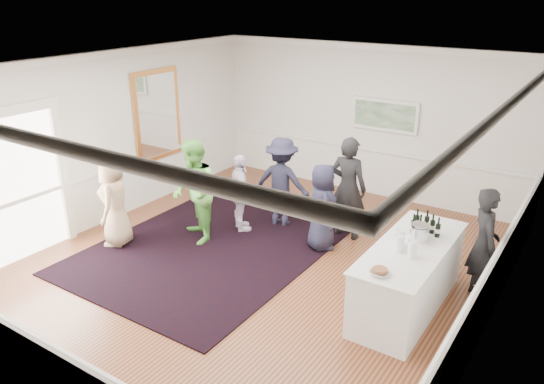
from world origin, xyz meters
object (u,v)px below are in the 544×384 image
Objects in this scene: serving_table at (409,277)px; guest_dark_b at (348,188)px; guest_green at (194,192)px; guest_navy at (322,207)px; guest_tan at (114,201)px; nut_bowl at (380,272)px; ice_bucket at (420,233)px; guest_lilac at (240,193)px; guest_dark_a at (282,182)px; bartender at (484,245)px.

serving_table is 1.28× the size of guest_dark_b.
guest_dark_b reaches higher than serving_table.
guest_navy is at bearing 62.14° from guest_green.
nut_bowl is (4.89, -0.07, 0.18)m from guest_tan.
guest_green is at bearing -176.39° from ice_bucket.
guest_lilac is at bearing 107.31° from guest_tan.
guest_green is at bearing -179.51° from serving_table.
guest_navy is (1.10, -0.44, -0.09)m from guest_dark_a.
guest_dark_a is (-3.77, 0.58, 0.00)m from bartender.
guest_tan is at bearing 38.19° from guest_dark_b.
serving_table is 3.33m from guest_dark_a.
bartender is at bearing 39.29° from ice_bucket.
guest_tan reaches higher than serving_table.
guest_dark_b is 2.25m from ice_bucket.
serving_table is 3.57m from guest_lilac.
guest_dark_b reaches higher than guest_dark_a.
guest_dark_a is 0.91× the size of guest_dark_b.
serving_table is at bearing 85.98° from nut_bowl.
guest_lilac is at bearing 43.55° from guest_dark_a.
bartender is at bearing 64.79° from nut_bowl.
nut_bowl is (1.83, -1.92, 0.24)m from guest_navy.
ice_bucket reaches higher than nut_bowl.
guest_green is at bearing 37.76° from guest_dark_b.
guest_tan is at bearing 77.31° from bartender.
bartender is 1.00× the size of guest_dark_a.
serving_table is 2.41m from guest_dark_b.
guest_dark_a is (1.96, 2.30, 0.03)m from guest_tan.
serving_table is 0.63m from ice_bucket.
guest_dark_a is (-3.00, 1.40, 0.37)m from serving_table.
bartender is 6.75× the size of nut_bowl.
ice_bucket is (3.91, 0.25, 0.15)m from guest_green.
serving_table is 1.57× the size of guest_navy.
guest_dark_b is 3.06m from nut_bowl.
guest_navy is 5.84× the size of ice_bucket.
guest_dark_b is 7.19× the size of ice_bucket.
guest_dark_a is at bearing 141.13° from nut_bowl.
nut_bowl is (3.82, -0.93, 0.07)m from guest_green.
guest_green is 1.09× the size of guest_dark_a.
guest_dark_b is at bearing 72.88° from guest_green.
guest_dark_a is (0.89, 1.44, -0.08)m from guest_green.
guest_dark_b is at bearing -53.45° from guest_navy.
ice_bucket is (0.03, 0.21, 0.59)m from serving_table.
guest_navy reaches higher than serving_table.
guest_lilac reaches higher than serving_table.
guest_lilac is 0.86× the size of guest_dark_a.
ice_bucket is at bearing 142.03° from guest_dark_b.
guest_dark_b reaches higher than bartender.
guest_green reaches higher than bartender.
ice_bucket is at bearing -150.43° from guest_navy.
guest_green reaches higher than ice_bucket.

